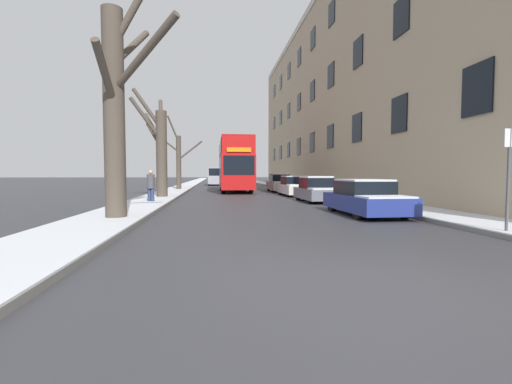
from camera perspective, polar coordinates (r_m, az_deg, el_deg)
name	(u,v)px	position (r m, az deg, el deg)	size (l,w,h in m)	color
ground_plane	(376,283)	(5.28, 19.40, -14.19)	(320.00, 320.00, 0.00)	#38383D
sidewalk_left	(193,183)	(57.63, -10.48, 1.51)	(2.37, 130.00, 0.16)	slate
sidewalk_right	(261,183)	(58.08, 0.83, 1.57)	(2.37, 130.00, 0.16)	slate
terrace_facade_right	(359,96)	(34.83, 16.80, 15.05)	(9.10, 51.54, 17.75)	tan
bare_tree_left_0	(117,106)	(12.09, -22.22, 13.20)	(2.64, 4.30, 7.60)	#4C4238
bare_tree_left_1	(159,147)	(22.03, -15.80, 7.17)	(2.16, 1.97, 6.81)	#4C4238
bare_tree_left_2	(179,160)	(32.71, -12.76, 5.23)	(3.95, 1.05, 6.85)	#4C4238
double_decker_bus	(235,163)	(30.59, -3.57, 4.88)	(2.60, 10.37, 4.50)	red
parked_car_0	(365,198)	(13.63, 17.69, -0.99)	(1.88, 4.32, 1.35)	navy
parked_car_1	(317,190)	(19.39, 10.05, 0.33)	(1.72, 3.93, 1.43)	slate
parked_car_2	(294,187)	(24.57, 6.37, 0.92)	(1.73, 4.34, 1.42)	silver
parked_car_3	(279,184)	(29.97, 3.91, 1.41)	(1.73, 4.01, 1.56)	silver
oncoming_van	(215,176)	(47.47, -6.80, 2.68)	(1.94, 5.74, 2.38)	#9EA3AD
pedestrian_left_sidewalk	(151,185)	(18.23, -17.13, 1.05)	(0.38, 0.38, 1.75)	navy
street_sign_post	(508,175)	(10.30, 36.49, 2.31)	(0.32, 0.07, 2.67)	#4C4F54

